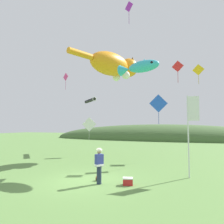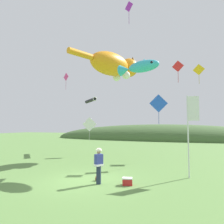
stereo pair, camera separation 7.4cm
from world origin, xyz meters
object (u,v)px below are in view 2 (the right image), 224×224
kite_giant_cat (114,65)px  kite_diamond_blue (159,104)px  kite_fish_windsock (139,67)px  kite_diamond_violet (129,7)px  kite_diamond_pink (66,77)px  kite_diamond_red (178,66)px  festival_attendant (99,165)px  kite_spool (98,178)px  picnic_cooler (127,181)px  kite_diamond_white (89,124)px  festival_banner_pole (191,123)px  kite_tube_streamer (90,100)px  kite_diamond_gold (199,70)px

kite_giant_cat → kite_diamond_blue: bearing=-23.3°
kite_fish_windsock → kite_diamond_violet: bearing=-166.6°
kite_diamond_blue → kite_diamond_pink: (-9.61, 1.90, 3.32)m
kite_giant_cat → kite_diamond_red: 5.74m
festival_attendant → kite_spool: festival_attendant is taller
picnic_cooler → kite_diamond_pink: size_ratio=0.31×
picnic_cooler → kite_giant_cat: kite_giant_cat is taller
kite_diamond_blue → kite_diamond_white: 7.50m
festival_banner_pole → kite_diamond_red: (-0.74, 5.08, 4.81)m
kite_giant_cat → festival_attendant: bearing=-76.2°
festival_attendant → kite_giant_cat: bearing=103.8°
festival_banner_pole → kite_diamond_violet: 9.63m
kite_tube_streamer → kite_diamond_pink: kite_diamond_pink is taller
kite_diamond_gold → kite_diamond_violet: kite_diamond_violet is taller
kite_diamond_red → kite_diamond_violet: bearing=-132.5°
picnic_cooler → kite_diamond_pink: kite_diamond_pink is taller
kite_giant_cat → kite_diamond_red: kite_giant_cat is taller
festival_attendant → kite_diamond_pink: kite_diamond_pink is taller
festival_attendant → kite_spool: (-0.30, 0.53, -0.83)m
kite_diamond_blue → kite_diamond_white: kite_diamond_blue is taller
picnic_cooler → kite_diamond_red: size_ratio=0.30×
picnic_cooler → festival_banner_pole: (3.04, 2.49, 2.87)m
kite_spool → kite_fish_windsock: (1.44, 3.98, 7.01)m
festival_attendant → kite_diamond_gold: (5.59, 12.30, 7.62)m
picnic_cooler → kite_diamond_violet: kite_diamond_violet is taller
festival_attendant → kite_diamond_white: kite_diamond_white is taller
kite_diamond_gold → kite_diamond_red: (-1.88, -4.41, -0.71)m
kite_tube_streamer → kite_spool: bearing=-61.8°
kite_diamond_gold → kite_tube_streamer: bearing=-173.8°
kite_fish_windsock → kite_diamond_blue: bearing=56.7°
kite_giant_cat → kite_diamond_white: (-2.75, 0.35, -5.56)m
kite_tube_streamer → kite_diamond_gold: size_ratio=1.22×
kite_diamond_pink → festival_banner_pole: bearing=-24.3°
kite_giant_cat → kite_diamond_gold: size_ratio=3.65×
kite_tube_streamer → kite_diamond_gold: (11.54, 1.25, 2.78)m
kite_fish_windsock → kite_diamond_red: kite_diamond_red is taller
kite_spool → kite_diamond_pink: 12.98m
festival_banner_pole → kite_fish_windsock: size_ratio=1.43×
kite_diamond_pink → kite_spool: bearing=-47.2°
kite_spool → picnic_cooler: size_ratio=0.44×
kite_spool → kite_diamond_red: size_ratio=0.13×
festival_banner_pole → festival_attendant: bearing=-147.8°
kite_tube_streamer → picnic_cooler: bearing=-55.6°
picnic_cooler → kite_diamond_blue: bearing=81.8°
picnic_cooler → kite_diamond_blue: size_ratio=0.24×
kite_spool → kite_giant_cat: (-1.69, 7.53, 8.47)m
festival_attendant → kite_giant_cat: size_ratio=0.24×
kite_diamond_pink → kite_diamond_blue: bearing=-11.2°
kite_fish_windsock → kite_tube_streamer: size_ratio=1.29×
picnic_cooler → kite_giant_cat: size_ratio=0.07×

